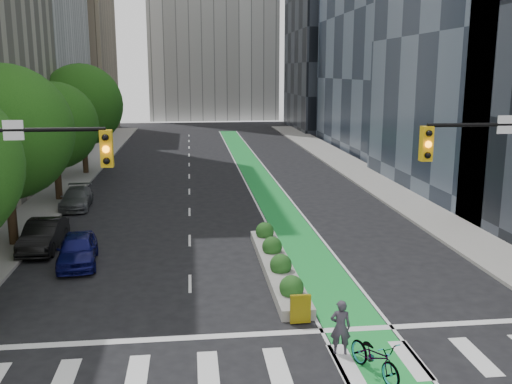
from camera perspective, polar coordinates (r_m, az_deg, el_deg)
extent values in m
plane|color=black|center=(18.08, 1.68, -15.65)|extent=(160.00, 160.00, 0.00)
cube|color=gray|center=(42.73, -19.26, 0.11)|extent=(3.60, 90.00, 0.15)
cube|color=gray|center=(44.01, 12.27, 0.84)|extent=(3.60, 90.00, 0.15)
cube|color=green|center=(46.90, 0.04, 1.71)|extent=(2.20, 70.00, 0.01)
cube|color=tan|center=(83.85, -19.40, 14.51)|extent=(14.00, 16.00, 26.00)
cube|color=black|center=(86.95, 8.61, 15.58)|extent=(14.00, 18.00, 28.00)
cylinder|color=black|center=(29.74, -23.38, -0.38)|extent=(0.44, 0.44, 5.04)
sphere|color=#1A4C10|center=(29.29, -23.88, 5.48)|extent=(6.40, 6.40, 6.40)
cylinder|color=black|center=(39.30, -19.26, 2.33)|extent=(0.44, 0.44, 4.48)
sphere|color=#1A4C10|center=(38.96, -19.54, 6.27)|extent=(5.60, 5.60, 5.60)
cylinder|color=black|center=(48.96, -16.80, 4.68)|extent=(0.44, 0.44, 5.15)
sphere|color=#1A4C10|center=(48.69, -17.03, 8.33)|extent=(6.60, 6.60, 6.60)
cylinder|color=black|center=(17.19, -23.96, 5.67)|extent=(5.50, 0.12, 0.12)
cube|color=gold|center=(16.64, -14.71, 4.23)|extent=(0.34, 0.28, 1.05)
sphere|color=orange|center=(16.49, -14.79, 4.15)|extent=(0.20, 0.20, 0.20)
cube|color=white|center=(17.08, -23.11, 5.71)|extent=(0.55, 0.04, 0.55)
cube|color=gold|center=(17.92, 16.66, 4.65)|extent=(0.34, 0.28, 1.05)
sphere|color=orange|center=(17.78, 16.86, 4.58)|extent=(0.20, 0.20, 0.20)
cube|color=white|center=(18.95, 23.73, 6.19)|extent=(0.55, 0.04, 0.55)
cube|color=gray|center=(24.52, 2.11, -7.51)|extent=(1.20, 10.00, 0.40)
cube|color=yellow|center=(19.63, 4.46, -11.58)|extent=(0.70, 0.12, 1.00)
sphere|color=#194C19|center=(21.13, 3.57, -9.50)|extent=(0.90, 0.90, 0.90)
sphere|color=#194C19|center=(23.44, 2.49, -7.29)|extent=(0.90, 0.90, 0.90)
sphere|color=#194C19|center=(25.79, 1.61, -5.46)|extent=(0.90, 0.90, 0.90)
sphere|color=#194C19|center=(28.16, 0.89, -3.95)|extent=(0.90, 0.90, 0.90)
imported|color=gray|center=(16.93, 11.82, -15.79)|extent=(1.43, 2.28, 1.13)
imported|color=#3A3540|center=(17.76, 8.44, -13.22)|extent=(0.68, 0.51, 1.72)
imported|color=#0D0F53|center=(26.41, -17.42, -5.50)|extent=(2.09, 4.24, 1.39)
imported|color=black|center=(29.08, -20.49, -4.08)|extent=(1.59, 4.36, 1.43)
imported|color=#55585A|center=(37.26, -17.53, -0.59)|extent=(1.94, 4.35, 1.24)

